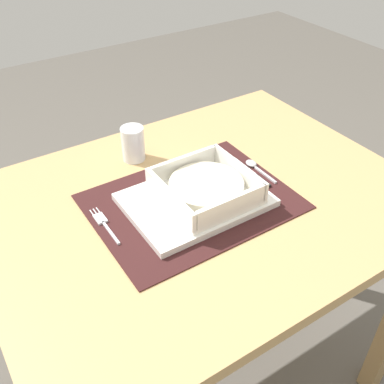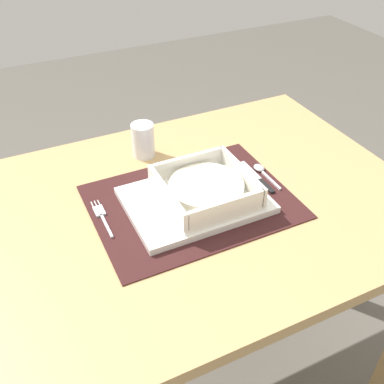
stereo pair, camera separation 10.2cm
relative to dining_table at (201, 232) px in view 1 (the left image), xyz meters
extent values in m
plane|color=#59544C|center=(0.00, 0.00, -0.64)|extent=(6.00, 6.00, 0.00)
cube|color=tan|center=(0.00, 0.00, 0.09)|extent=(0.99, 0.75, 0.03)
cube|color=#A48252|center=(-0.44, 0.33, -0.28)|extent=(0.05, 0.05, 0.72)
cube|color=#A48252|center=(0.44, 0.33, -0.28)|extent=(0.05, 0.05, 0.72)
cube|color=#381919|center=(-0.03, 0.00, 0.11)|extent=(0.45, 0.34, 0.00)
cube|color=white|center=(-0.02, -0.01, 0.12)|extent=(0.31, 0.23, 0.02)
cube|color=white|center=(0.00, -0.02, 0.13)|extent=(0.20, 0.20, 0.01)
cube|color=white|center=(-0.10, -0.02, 0.16)|extent=(0.01, 0.20, 0.05)
cube|color=white|center=(0.09, -0.02, 0.16)|extent=(0.01, 0.20, 0.05)
cube|color=white|center=(0.00, -0.11, 0.16)|extent=(0.18, 0.01, 0.05)
cube|color=white|center=(0.00, 0.08, 0.16)|extent=(0.18, 0.01, 0.05)
cylinder|color=beige|center=(0.00, -0.02, 0.15)|extent=(0.17, 0.17, 0.03)
cube|color=silver|center=(-0.23, 0.00, 0.11)|extent=(0.01, 0.08, 0.00)
cube|color=silver|center=(-0.23, 0.05, 0.11)|extent=(0.02, 0.04, 0.00)
cylinder|color=silver|center=(-0.24, 0.08, 0.11)|extent=(0.00, 0.02, 0.00)
cylinder|color=silver|center=(-0.23, 0.08, 0.11)|extent=(0.00, 0.02, 0.00)
cylinder|color=silver|center=(-0.22, 0.08, 0.11)|extent=(0.00, 0.02, 0.00)
cube|color=silver|center=(0.18, -0.01, 0.11)|extent=(0.01, 0.08, 0.00)
ellipsoid|color=silver|center=(0.18, 0.04, 0.11)|extent=(0.02, 0.03, 0.01)
cube|color=black|center=(0.16, -0.03, 0.11)|extent=(0.01, 0.06, 0.01)
cube|color=silver|center=(0.16, 0.04, 0.11)|extent=(0.01, 0.09, 0.00)
cylinder|color=white|center=(-0.05, 0.23, 0.15)|extent=(0.06, 0.06, 0.09)
cylinder|color=gold|center=(-0.05, 0.23, 0.13)|extent=(0.05, 0.05, 0.04)
camera|label=1|loc=(-0.47, -0.68, 0.75)|focal=42.33mm
camera|label=2|loc=(-0.38, -0.73, 0.75)|focal=42.33mm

